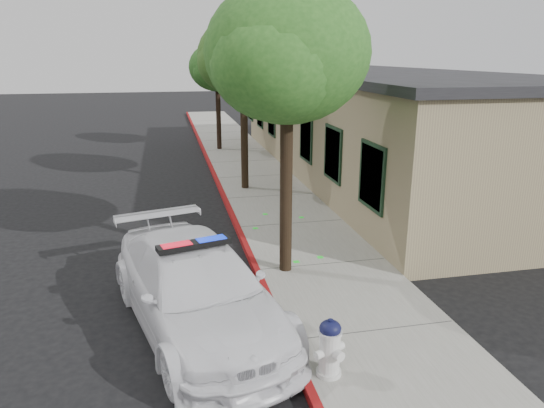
{
  "coord_description": "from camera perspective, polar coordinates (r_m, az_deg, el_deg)",
  "views": [
    {
      "loc": [
        -1.79,
        -10.28,
        4.88
      ],
      "look_at": [
        0.83,
        1.96,
        1.09
      ],
      "focal_mm": 32.82,
      "sensor_mm": 36.0,
      "label": 1
    }
  ],
  "objects": [
    {
      "name": "street_tree_near",
      "position": [
        10.48,
        1.84,
        16.21
      ],
      "size": [
        3.38,
        3.5,
        6.19
      ],
      "rotation": [
        0.0,
        0.0,
        0.34
      ],
      "color": "black",
      "rests_on": "sidewalk"
    },
    {
      "name": "police_car",
      "position": [
        9.26,
        -8.67,
        -9.52
      ],
      "size": [
        3.56,
        5.88,
        1.71
      ],
      "rotation": [
        0.0,
        0.0,
        0.26
      ],
      "color": "white",
      "rests_on": "ground"
    },
    {
      "name": "sidewalk",
      "position": [
        14.52,
        2.13,
        -2.5
      ],
      "size": [
        3.2,
        60.0,
        0.15
      ],
      "primitive_type": "cube",
      "color": "gray",
      "rests_on": "ground"
    },
    {
      "name": "clapboard_building",
      "position": [
        21.25,
        11.73,
        9.03
      ],
      "size": [
        7.3,
        20.89,
        4.24
      ],
      "color": "#988C63",
      "rests_on": "ground"
    },
    {
      "name": "fire_hydrant",
      "position": [
        7.88,
        6.65,
        -16.0
      ],
      "size": [
        0.54,
        0.47,
        0.94
      ],
      "rotation": [
        0.0,
        0.0,
        0.39
      ],
      "color": "silver",
      "rests_on": "sidewalk"
    },
    {
      "name": "red_curb",
      "position": [
        14.24,
        -3.9,
        -2.9
      ],
      "size": [
        0.14,
        60.0,
        0.16
      ],
      "primitive_type": "cube",
      "color": "maroon",
      "rests_on": "ground"
    },
    {
      "name": "street_tree_far",
      "position": [
        25.78,
        -6.22,
        15.07
      ],
      "size": [
        2.83,
        2.91,
        5.3
      ],
      "rotation": [
        0.0,
        0.0,
        0.4
      ],
      "color": "black",
      "rests_on": "sidewalk"
    },
    {
      "name": "street_tree_mid",
      "position": [
        17.83,
        -3.33,
        16.13
      ],
      "size": [
        3.23,
        3.19,
        6.0
      ],
      "rotation": [
        0.0,
        0.0,
        0.12
      ],
      "color": "black",
      "rests_on": "sidewalk"
    },
    {
      "name": "ground",
      "position": [
        11.52,
        -2.0,
        -8.24
      ],
      "size": [
        120.0,
        120.0,
        0.0
      ],
      "primitive_type": "plane",
      "color": "black",
      "rests_on": "ground"
    }
  ]
}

